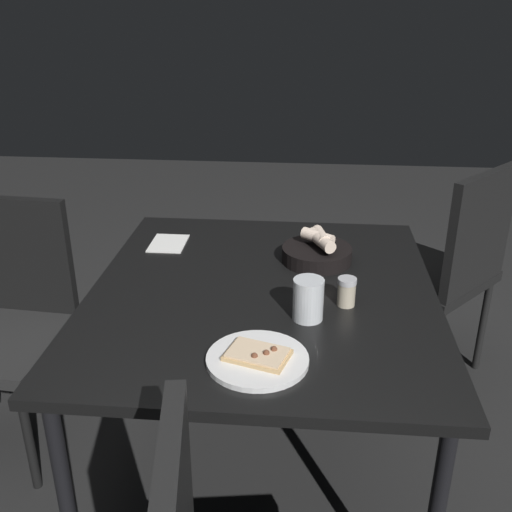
% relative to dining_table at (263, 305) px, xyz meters
% --- Properties ---
extents(ground, '(8.00, 8.00, 0.00)m').
position_rel_dining_table_xyz_m(ground, '(0.00, 0.00, -0.65)').
color(ground, '#242424').
extents(dining_table, '(1.13, 1.01, 0.70)m').
position_rel_dining_table_xyz_m(dining_table, '(0.00, 0.00, 0.00)').
color(dining_table, black).
rests_on(dining_table, ground).
extents(pizza_plate, '(0.24, 0.24, 0.04)m').
position_rel_dining_table_xyz_m(pizza_plate, '(0.38, 0.02, 0.06)').
color(pizza_plate, white).
rests_on(pizza_plate, dining_table).
extents(bread_basket, '(0.23, 0.23, 0.11)m').
position_rel_dining_table_xyz_m(bread_basket, '(-0.21, 0.16, 0.09)').
color(bread_basket, black).
rests_on(bread_basket, dining_table).
extents(beer_glass, '(0.08, 0.08, 0.12)m').
position_rel_dining_table_xyz_m(beer_glass, '(0.16, 0.13, 0.10)').
color(beer_glass, silver).
rests_on(beer_glass, dining_table).
extents(pepper_shaker, '(0.05, 0.05, 0.08)m').
position_rel_dining_table_xyz_m(pepper_shaker, '(0.07, 0.24, 0.09)').
color(pepper_shaker, '#BFB299').
rests_on(pepper_shaker, dining_table).
extents(napkin, '(0.16, 0.12, 0.00)m').
position_rel_dining_table_xyz_m(napkin, '(-0.31, -0.35, 0.06)').
color(napkin, white).
rests_on(napkin, dining_table).
extents(chair_near, '(0.62, 0.62, 0.92)m').
position_rel_dining_table_xyz_m(chair_near, '(-0.62, 0.68, -0.12)').
color(chair_near, black).
rests_on(chair_near, ground).
extents(chair_far, '(0.47, 0.47, 0.87)m').
position_rel_dining_table_xyz_m(chair_far, '(-0.15, -0.91, -0.15)').
color(chair_far, black).
rests_on(chair_far, ground).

